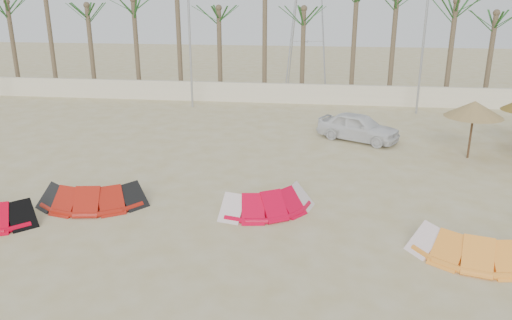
# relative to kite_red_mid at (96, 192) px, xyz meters

# --- Properties ---
(ground) EXTENTS (120.00, 120.00, 0.00)m
(ground) POSITION_rel_kite_red_mid_xyz_m (5.41, -4.39, -0.42)
(ground) COLOR beige
(ground) RESTS_ON ground
(boundary_wall) EXTENTS (60.00, 0.30, 1.30)m
(boundary_wall) POSITION_rel_kite_red_mid_xyz_m (5.41, 17.61, 0.23)
(boundary_wall) COLOR beige
(boundary_wall) RESTS_ON ground
(palm_line) EXTENTS (52.00, 4.00, 7.70)m
(palm_line) POSITION_rel_kite_red_mid_xyz_m (6.08, 19.11, 6.02)
(palm_line) COLOR brown
(palm_line) RESTS_ON ground
(lamp_b) EXTENTS (1.25, 0.14, 11.00)m
(lamp_b) POSITION_rel_kite_red_mid_xyz_m (-0.55, 15.61, 5.35)
(lamp_b) COLOR #A5A8AD
(lamp_b) RESTS_ON ground
(lamp_c) EXTENTS (1.25, 0.14, 11.00)m
(lamp_c) POSITION_rel_kite_red_mid_xyz_m (13.45, 15.61, 5.35)
(lamp_c) COLOR #A5A8AD
(lamp_c) RESTS_ON ground
(pylon) EXTENTS (3.00, 3.00, 14.00)m
(pylon) POSITION_rel_kite_red_mid_xyz_m (6.41, 23.61, -0.42)
(pylon) COLOR #A5A8AD
(pylon) RESTS_ON ground
(kite_red_mid) EXTENTS (3.75, 2.03, 0.90)m
(kite_red_mid) POSITION_rel_kite_red_mid_xyz_m (0.00, 0.00, 0.00)
(kite_red_mid) COLOR #A61A0E
(kite_red_mid) RESTS_ON ground
(kite_red_right) EXTENTS (3.75, 2.80, 0.90)m
(kite_red_right) POSITION_rel_kite_red_mid_xyz_m (6.03, 0.32, -0.00)
(kite_red_right) COLOR red
(kite_red_right) RESTS_ON ground
(kite_orange) EXTENTS (3.73, 2.23, 0.90)m
(kite_orange) POSITION_rel_kite_red_mid_xyz_m (12.02, -2.09, -0.00)
(kite_orange) COLOR orange
(kite_orange) RESTS_ON ground
(parasol_left) EXTENTS (2.50, 2.50, 2.57)m
(parasol_left) POSITION_rel_kite_red_mid_xyz_m (14.22, 7.02, 1.80)
(parasol_left) COLOR #4C331E
(parasol_left) RESTS_ON ground
(car) EXTENTS (4.34, 3.33, 1.38)m
(car) POSITION_rel_kite_red_mid_xyz_m (9.51, 9.18, 0.27)
(car) COLOR silver
(car) RESTS_ON ground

